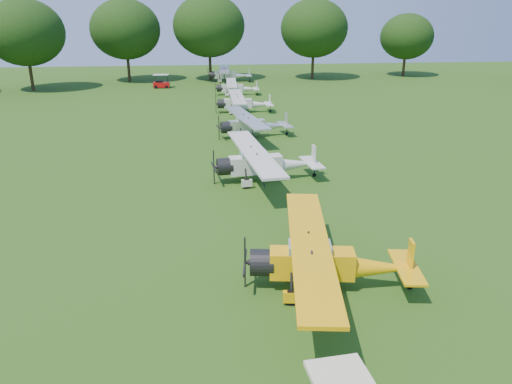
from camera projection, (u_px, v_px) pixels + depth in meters
ground at (282, 216)px, 26.76m from camera, size 160.00×160.00×0.00m
tree_belt at (356, 62)px, 24.55m from camera, size 137.36×130.27×14.52m
aircraft_2 at (325, 259)px, 19.45m from camera, size 6.94×11.00×2.16m
aircraft_3 at (263, 161)px, 31.99m from camera, size 7.09×11.28×2.21m
aircraft_4 at (252, 124)px, 43.11m from camera, size 6.53×10.33×2.03m
aircraft_5 at (242, 102)px, 53.64m from camera, size 6.22×9.87×1.95m
aircraft_6 at (236, 87)px, 64.81m from camera, size 5.77×9.18×1.81m
aircraft_7 at (228, 74)px, 76.82m from camera, size 6.80×10.82×2.13m
golf_cart at (161, 83)px, 70.96m from camera, size 2.30×1.50×1.90m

